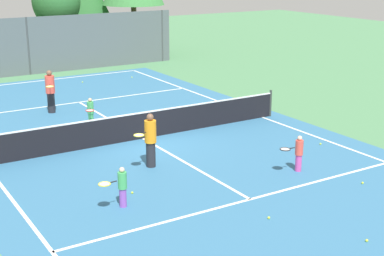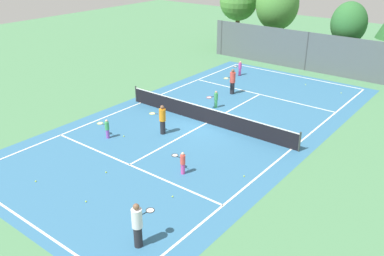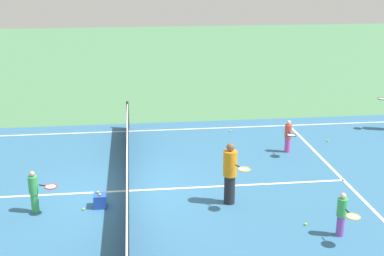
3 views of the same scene
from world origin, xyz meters
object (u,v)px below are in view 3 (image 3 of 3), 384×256
at_px(player_6, 342,214).
at_px(tennis_ball_5, 328,141).
at_px(ball_crate, 100,200).
at_px(tennis_ball_7, 230,131).
at_px(player_5, 288,136).
at_px(tennis_ball_2, 306,224).
at_px(player_1, 230,173).
at_px(tennis_ball_6, 83,209).
at_px(player_0, 35,191).

xyz_separation_m(player_6, tennis_ball_5, (6.61, -2.21, -0.55)).
height_order(ball_crate, tennis_ball_7, ball_crate).
distance_m(player_5, ball_crate, 7.08).
xyz_separation_m(player_5, tennis_ball_2, (-5.09, 1.07, -0.56)).
relative_size(player_1, tennis_ball_5, 26.03).
height_order(player_1, tennis_ball_2, player_1).
bearing_deg(player_5, ball_crate, 119.21).
xyz_separation_m(player_6, tennis_ball_2, (0.61, 0.65, -0.55)).
bearing_deg(player_6, tennis_ball_5, -18.46).
bearing_deg(tennis_ball_5, tennis_ball_2, 154.54).
xyz_separation_m(ball_crate, tennis_ball_6, (-0.15, 0.44, -0.15)).
bearing_deg(player_5, player_6, 175.78).
bearing_deg(player_6, tennis_ball_2, 46.65).
height_order(player_6, ball_crate, player_6).
distance_m(player_1, ball_crate, 3.54).
bearing_deg(tennis_ball_2, ball_crate, 72.22).
height_order(tennis_ball_2, tennis_ball_5, same).
relative_size(player_0, player_6, 1.04).
bearing_deg(ball_crate, tennis_ball_5, -61.27).
bearing_deg(player_6, ball_crate, 68.64).
relative_size(tennis_ball_5, tennis_ball_6, 1.00).
distance_m(player_6, tennis_ball_7, 8.24).
height_order(ball_crate, tennis_ball_2, ball_crate).
bearing_deg(player_1, player_6, -131.91).
bearing_deg(tennis_ball_2, tennis_ball_5, -25.46).
xyz_separation_m(player_5, ball_crate, (-3.45, 6.17, -0.41)).
xyz_separation_m(ball_crate, tennis_ball_2, (-1.64, -5.10, -0.15)).
bearing_deg(tennis_ball_7, ball_crate, 141.74).
bearing_deg(tennis_ball_7, player_1, 168.96).
distance_m(player_0, player_1, 5.10).
bearing_deg(player_0, tennis_ball_5, -64.93).
distance_m(player_0, player_6, 7.69).
bearing_deg(player_6, tennis_ball_7, 7.71).
xyz_separation_m(player_1, tennis_ball_6, (0.04, 3.90, -0.85)).
distance_m(player_0, tennis_ball_6, 1.32).
bearing_deg(player_5, tennis_ball_5, -62.98).
height_order(player_1, tennis_ball_7, player_1).
relative_size(player_6, tennis_ball_5, 16.75).
bearing_deg(player_0, player_1, -90.76).
bearing_deg(tennis_ball_7, tennis_ball_2, -176.55).
relative_size(player_0, tennis_ball_5, 17.42).
distance_m(tennis_ball_5, tennis_ball_6, 9.54).
distance_m(player_1, player_6, 3.09).
bearing_deg(tennis_ball_5, tennis_ball_6, 118.27).
bearing_deg(player_5, tennis_ball_7, 31.93).
height_order(tennis_ball_2, tennis_ball_7, same).
bearing_deg(tennis_ball_7, player_0, 133.78).
xyz_separation_m(ball_crate, tennis_ball_5, (4.36, -7.96, -0.15)).
bearing_deg(tennis_ball_7, player_6, -172.29).
height_order(player_6, tennis_ball_5, player_6).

